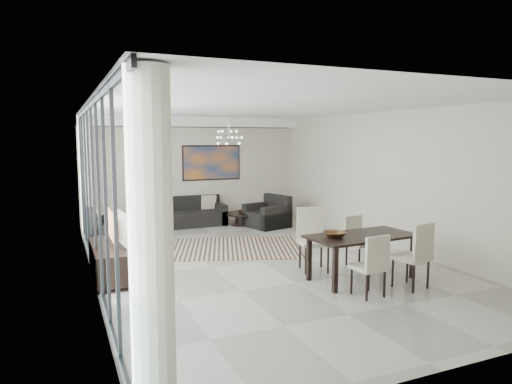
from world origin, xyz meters
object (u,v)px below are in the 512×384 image
tv_console (108,261)px  television (116,228)px  coffee_table (243,218)px  sofa_main (185,216)px  dining_table (362,240)px

tv_console → television: television is taller
coffee_table → television: 5.07m
sofa_main → dining_table: size_ratio=1.14×
dining_table → coffee_table: bearing=90.2°
tv_console → sofa_main: bearing=59.1°
sofa_main → television: bearing=-119.2°
dining_table → sofa_main: bearing=104.4°
sofa_main → tv_console: (-2.37, -3.96, 0.01)m
television → dining_table: size_ratio=0.51×
sofa_main → television: size_ratio=2.21×
tv_console → dining_table: size_ratio=0.95×
sofa_main → tv_console: sofa_main is taller
coffee_table → sofa_main: size_ratio=0.44×
coffee_table → tv_console: bearing=-137.9°
television → dining_table: television is taller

